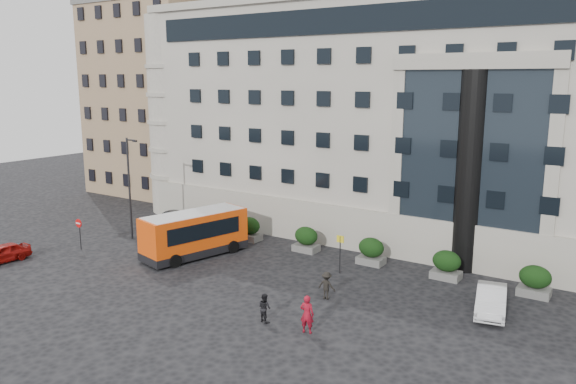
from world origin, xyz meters
name	(u,v)px	position (x,y,z in m)	size (l,w,h in m)	color
ground	(225,279)	(0.00, 0.00, 0.00)	(120.00, 120.00, 0.00)	black
civic_building	(440,119)	(6.00, 22.00, 9.00)	(44.00, 24.00, 18.00)	#9B9589
entrance_column	(470,173)	(12.00, 10.30, 6.50)	(1.80, 1.80, 13.00)	black
apartment_near	(172,101)	(-24.00, 20.00, 10.00)	(14.00, 14.00, 20.00)	#957957
apartment_far	(249,89)	(-27.00, 38.00, 11.00)	(13.00, 13.00, 22.00)	brown
hedge_a	(249,229)	(-4.00, 7.80, 0.93)	(1.80, 1.26, 1.84)	#51514F
hedge_b	(306,239)	(1.20, 7.80, 0.93)	(1.80, 1.26, 1.84)	#51514F
hedge_c	(371,251)	(6.40, 7.80, 0.93)	(1.80, 1.26, 1.84)	#51514F
hedge_d	(446,265)	(11.60, 7.80, 0.93)	(1.80, 1.26, 1.84)	#51514F
hedge_e	(535,281)	(16.80, 7.80, 0.93)	(1.80, 1.26, 1.84)	#51514F
street_lamp	(130,185)	(-11.94, 3.00, 4.37)	(1.16, 0.18, 8.00)	#262628
bus_stop_sign	(340,248)	(5.50, 5.00, 1.73)	(0.50, 0.08, 2.52)	#262628
no_entry_sign	(79,228)	(-13.00, -1.04, 1.65)	(0.64, 0.16, 2.32)	#262628
minibus	(194,232)	(-4.87, 2.53, 1.74)	(4.41, 7.99, 3.16)	#EE490B
red_truck	(222,188)	(-15.02, 17.60, 1.39)	(3.09, 5.34, 2.71)	maroon
parked_car_a	(2,253)	(-14.97, -5.90, 0.64)	(1.52, 3.77, 1.28)	#990F0B
parked_car_b	(171,221)	(-11.50, 6.82, 0.72)	(1.52, 4.35, 1.43)	black
parked_car_c	(196,208)	(-13.19, 11.62, 0.63)	(1.78, 4.37, 1.27)	black
parked_car_d	(207,210)	(-11.50, 11.35, 0.73)	(2.42, 5.25, 1.46)	black
white_taxi	(491,300)	(15.30, 3.98, 0.72)	(1.52, 4.35, 1.43)	silver
pedestrian_a	(307,314)	(8.29, -3.61, 0.98)	(0.72, 0.47, 1.96)	maroon
pedestrian_b	(265,308)	(5.76, -3.70, 0.76)	(0.74, 0.58, 1.53)	black
pedestrian_c	(327,285)	(6.94, 0.73, 0.81)	(1.05, 0.60, 1.63)	black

